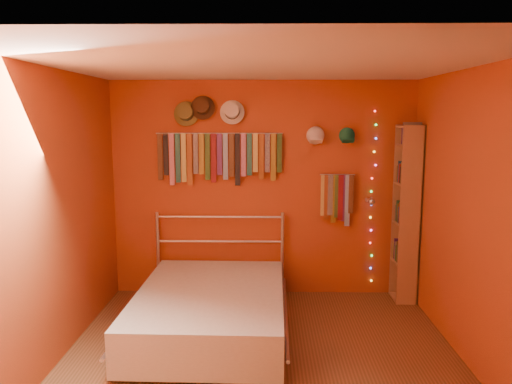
# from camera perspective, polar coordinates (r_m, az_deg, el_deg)

# --- Properties ---
(ground) EXTENTS (3.50, 3.50, 0.00)m
(ground) POSITION_cam_1_polar(r_m,az_deg,el_deg) (4.52, 0.61, -18.96)
(ground) COLOR brown
(ground) RESTS_ON ground
(back_wall) EXTENTS (3.50, 0.02, 2.50)m
(back_wall) POSITION_cam_1_polar(r_m,az_deg,el_deg) (5.82, 0.78, 0.33)
(back_wall) COLOR maroon
(back_wall) RESTS_ON ground
(right_wall) EXTENTS (0.02, 3.50, 2.50)m
(right_wall) POSITION_cam_1_polar(r_m,az_deg,el_deg) (4.44, 23.89, -3.10)
(right_wall) COLOR maroon
(right_wall) RESTS_ON ground
(left_wall) EXTENTS (0.02, 3.50, 2.50)m
(left_wall) POSITION_cam_1_polar(r_m,az_deg,el_deg) (4.46, -22.47, -2.95)
(left_wall) COLOR maroon
(left_wall) RESTS_ON ground
(ceiling) EXTENTS (3.50, 3.50, 0.02)m
(ceiling) POSITION_cam_1_polar(r_m,az_deg,el_deg) (4.02, 0.67, 14.40)
(ceiling) COLOR white
(ceiling) RESTS_ON back_wall
(tie_rack) EXTENTS (1.45, 0.03, 0.60)m
(tie_rack) POSITION_cam_1_polar(r_m,az_deg,el_deg) (5.73, -4.37, 4.23)
(tie_rack) COLOR silver
(tie_rack) RESTS_ON back_wall
(small_tie_rack) EXTENTS (0.40, 0.03, 0.61)m
(small_tie_rack) POSITION_cam_1_polar(r_m,az_deg,el_deg) (5.82, 9.27, -0.51)
(small_tie_rack) COLOR silver
(small_tie_rack) RESTS_ON back_wall
(fedora_olive) EXTENTS (0.28, 0.15, 0.28)m
(fedora_olive) POSITION_cam_1_polar(r_m,az_deg,el_deg) (5.73, -8.02, 8.93)
(fedora_olive) COLOR brown
(fedora_olive) RESTS_ON back_wall
(fedora_brown) EXTENTS (0.27, 0.15, 0.27)m
(fedora_brown) POSITION_cam_1_polar(r_m,az_deg,el_deg) (5.70, -6.15, 9.64)
(fedora_brown) COLOR #422917
(fedora_brown) RESTS_ON back_wall
(fedora_white) EXTENTS (0.28, 0.15, 0.27)m
(fedora_white) POSITION_cam_1_polar(r_m,az_deg,el_deg) (5.67, -2.76, 9.17)
(fedora_white) COLOR silver
(fedora_white) RESTS_ON back_wall
(cap_white) EXTENTS (0.19, 0.24, 0.19)m
(cap_white) POSITION_cam_1_polar(r_m,az_deg,el_deg) (5.73, 6.80, 6.42)
(cap_white) COLOR white
(cap_white) RESTS_ON back_wall
(cap_green) EXTENTS (0.18, 0.23, 0.18)m
(cap_green) POSITION_cam_1_polar(r_m,az_deg,el_deg) (5.78, 10.34, 6.36)
(cap_green) COLOR #176848
(cap_green) RESTS_ON back_wall
(fairy_lights) EXTENTS (0.06, 0.02, 2.01)m
(fairy_lights) POSITION_cam_1_polar(r_m,az_deg,el_deg) (5.92, 13.18, -0.68)
(fairy_lights) COLOR #FF3333
(fairy_lights) RESTS_ON back_wall
(reading_lamp) EXTENTS (0.07, 0.32, 0.09)m
(reading_lamp) POSITION_cam_1_polar(r_m,az_deg,el_deg) (5.71, 13.00, -1.04)
(reading_lamp) COLOR silver
(reading_lamp) RESTS_ON back_wall
(bookshelf) EXTENTS (0.25, 0.34, 2.00)m
(bookshelf) POSITION_cam_1_polar(r_m,az_deg,el_deg) (5.87, 17.18, -2.29)
(bookshelf) COLOR #A6714B
(bookshelf) RESTS_ON ground
(bed) EXTENTS (1.53, 2.06, 0.99)m
(bed) POSITION_cam_1_polar(r_m,az_deg,el_deg) (5.01, -5.19, -13.23)
(bed) COLOR silver
(bed) RESTS_ON ground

